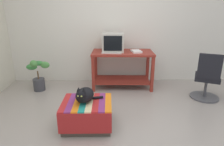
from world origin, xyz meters
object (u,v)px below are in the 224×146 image
Objects in this scene: book at (136,51)px; keyboard at (112,53)px; cat at (84,95)px; potted_plant at (38,76)px; ottoman_with_blanket at (87,114)px; tv_monitor at (113,42)px; desk at (122,63)px; office_chair at (207,80)px.

keyboard is at bearing 179.72° from book.
cat is 1.75m from potted_plant.
potted_plant is (-1.14, 1.34, 0.13)m from ottoman_with_blanket.
tv_monitor reaches higher than potted_plant.
office_chair is (1.52, -0.67, -0.14)m from desk.
office_chair reaches higher than ottoman_with_blanket.
cat is at bearing 46.40° from office_chair.
keyboard is 0.59× the size of potted_plant.
ottoman_with_blanket is 2.29m from office_chair.
ottoman_with_blanket is at bearing 2.25° from cat.
book is 1.81m from ottoman_with_blanket.
potted_plant is 3.30m from office_chair.
potted_plant is at bearing 130.47° from ottoman_with_blanket.
office_chair is at bearing 22.01° from ottoman_with_blanket.
tv_monitor is 0.67× the size of potted_plant.
book is 0.28× the size of office_chair.
potted_plant is at bearing 143.12° from cat.
office_chair is at bearing -20.91° from tv_monitor.
office_chair is (3.26, -0.49, 0.07)m from potted_plant.
keyboard is 1.46m from cat.
keyboard reaches higher than ottoman_with_blanket.
ottoman_with_blanket is (-0.60, -1.52, -0.33)m from desk.
desk is 5.14× the size of book.
book is 0.61× the size of cat.
book is at bearing -10.04° from desk.
ottoman_with_blanket is 1.69× the size of cat.
cat is at bearing -100.87° from keyboard.
book reaches higher than ottoman_with_blanket.
ottoman_with_blanket is 1.02× the size of potted_plant.
desk is 1.77m from potted_plant.
tv_monitor is at bearing 169.79° from desk.
keyboard reaches higher than potted_plant.
keyboard is at bearing 86.93° from cat.
desk is at bearing 80.75° from cat.
tv_monitor is 1.13× the size of keyboard.
potted_plant is at bearing -173.08° from keyboard.
office_chair reaches higher than desk.
tv_monitor reaches higher than keyboard.
tv_monitor is at bearing 158.41° from book.
book is 0.37× the size of potted_plant.
desk is 0.39m from book.
cat is 0.61× the size of potted_plant.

